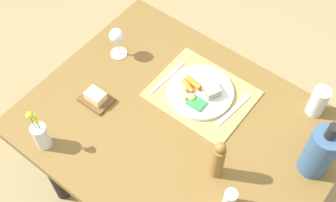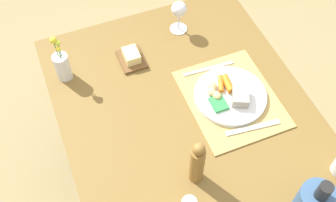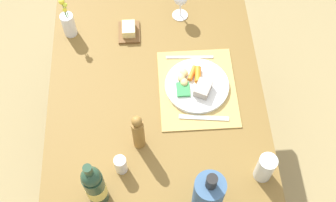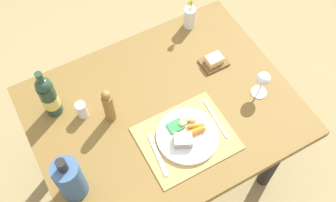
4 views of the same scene
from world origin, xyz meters
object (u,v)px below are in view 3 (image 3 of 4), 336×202
at_px(butter_dish, 129,30).
at_px(pepper_mill, 138,132).
at_px(dinner_plate, 196,85).
at_px(knife, 190,57).
at_px(cooler_bottle, 208,196).
at_px(flower_vase, 68,23).
at_px(wine_bottle, 95,186).
at_px(salt_shaker, 121,165).
at_px(wine_glass, 181,0).
at_px(dining_table, 157,107).
at_px(fork, 204,118).
at_px(water_tumbler, 265,169).

relative_size(butter_dish, pepper_mill, 0.61).
height_order(dinner_plate, knife, dinner_plate).
distance_m(cooler_bottle, flower_vase, 1.03).
height_order(wine_bottle, cooler_bottle, wine_bottle).
distance_m(wine_bottle, salt_shaker, 0.16).
xyz_separation_m(pepper_mill, wine_glass, (0.67, -0.22, 0.00)).
distance_m(dinner_plate, butter_dish, 0.43).
xyz_separation_m(dining_table, flower_vase, (0.37, 0.39, 0.18)).
xyz_separation_m(knife, flower_vase, (0.18, 0.55, 0.06)).
relative_size(butter_dish, cooler_bottle, 0.45).
bearing_deg(wine_glass, salt_shaker, 159.60).
distance_m(fork, water_tumbler, 0.33).
distance_m(dinner_plate, cooler_bottle, 0.54).
bearing_deg(cooler_bottle, salt_shaker, 62.11).
bearing_deg(flower_vase, knife, -108.41).
bearing_deg(knife, fork, -171.00).
xyz_separation_m(water_tumbler, cooler_bottle, (-0.11, 0.23, 0.06)).
bearing_deg(pepper_mill, salt_shaker, 145.47).
bearing_deg(butter_dish, flower_vase, 86.20).
height_order(fork, flower_vase, flower_vase).
relative_size(fork, wine_glass, 1.41).
height_order(wine_bottle, butter_dish, wine_bottle).
xyz_separation_m(salt_shaker, cooler_bottle, (-0.17, -0.31, 0.07)).
height_order(dining_table, fork, fork).
height_order(cooler_bottle, wine_glass, cooler_bottle).
xyz_separation_m(wine_glass, flower_vase, (-0.08, 0.53, -0.04)).
relative_size(dinner_plate, butter_dish, 2.15).
relative_size(dining_table, dinner_plate, 4.32).
bearing_deg(fork, knife, 12.53).
height_order(dinner_plate, fork, dinner_plate).
bearing_deg(wine_glass, water_tumbler, -162.91).
relative_size(wine_bottle, salt_shaker, 3.25).
relative_size(fork, water_tumbler, 1.49).
bearing_deg(flower_vase, water_tumbler, -134.18).
xyz_separation_m(wine_bottle, pepper_mill, (0.21, -0.16, -0.02)).
distance_m(dinner_plate, knife, 0.16).
xyz_separation_m(fork, salt_shaker, (-0.20, 0.35, 0.04)).
bearing_deg(pepper_mill, dinner_plate, -45.05).
relative_size(salt_shaker, wine_glass, 0.61).
bearing_deg(dinner_plate, wine_glass, 5.28).
relative_size(pepper_mill, flower_vase, 0.99).
xyz_separation_m(cooler_bottle, wine_glass, (0.95, 0.02, -0.01)).
xyz_separation_m(dining_table, salt_shaker, (-0.34, 0.15, 0.15)).
bearing_deg(fork, dining_table, 62.62).
bearing_deg(dining_table, knife, -41.48).
height_order(fork, wine_bottle, wine_bottle).
distance_m(pepper_mill, flower_vase, 0.67).
height_order(salt_shaker, flower_vase, flower_vase).
bearing_deg(wine_bottle, butter_dish, -9.14).
relative_size(butter_dish, flower_vase, 0.60).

